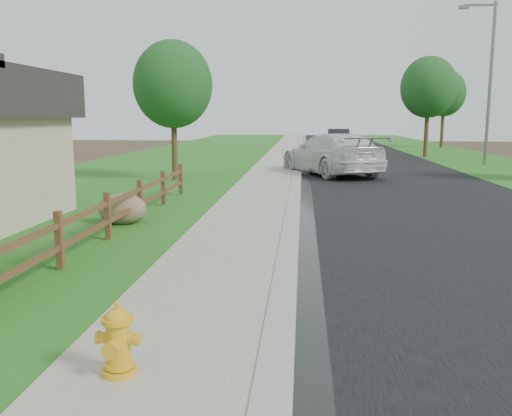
# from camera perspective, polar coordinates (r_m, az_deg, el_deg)

# --- Properties ---
(road) EXTENTS (8.00, 90.00, 0.02)m
(road) POSITION_cam_1_polar(r_m,az_deg,el_deg) (39.07, 10.77, 5.40)
(road) COLOR black
(road) RESTS_ON ground
(curb) EXTENTS (0.40, 90.00, 0.12)m
(curb) POSITION_cam_1_polar(r_m,az_deg,el_deg) (38.87, 4.57, 5.59)
(curb) COLOR gray
(curb) RESTS_ON ground
(wet_gutter) EXTENTS (0.50, 90.00, 0.00)m
(wet_gutter) POSITION_cam_1_polar(r_m,az_deg,el_deg) (38.87, 5.09, 5.53)
(wet_gutter) COLOR black
(wet_gutter) RESTS_ON road
(sidewalk) EXTENTS (2.20, 90.00, 0.10)m
(sidewalk) POSITION_cam_1_polar(r_m,az_deg,el_deg) (38.90, 2.65, 5.60)
(sidewalk) COLOR gray
(sidewalk) RESTS_ON ground
(grass_strip) EXTENTS (1.60, 90.00, 0.06)m
(grass_strip) POSITION_cam_1_polar(r_m,az_deg,el_deg) (39.03, -0.16, 5.59)
(grass_strip) COLOR #28621C
(grass_strip) RESTS_ON ground
(lawn_near) EXTENTS (9.00, 90.00, 0.04)m
(lawn_near) POSITION_cam_1_polar(r_m,az_deg,el_deg) (39.83, -7.66, 5.57)
(lawn_near) COLOR #28621C
(lawn_near) RESTS_ON ground
(verge_far) EXTENTS (6.00, 90.00, 0.04)m
(verge_far) POSITION_cam_1_polar(r_m,az_deg,el_deg) (40.36, 20.60, 5.10)
(verge_far) COLOR #28621C
(verge_far) RESTS_ON ground
(ranch_fence) EXTENTS (0.12, 16.92, 1.10)m
(ranch_fence) POSITION_cam_1_polar(r_m,az_deg,el_deg) (11.23, -17.46, -1.69)
(ranch_fence) COLOR #4E341A
(ranch_fence) RESTS_ON ground
(fire_hydrant) EXTENTS (0.50, 0.40, 0.77)m
(fire_hydrant) POSITION_cam_1_polar(r_m,az_deg,el_deg) (5.87, -14.33, -13.48)
(fire_hydrant) COLOR yellow
(fire_hydrant) RESTS_ON sidewalk
(white_suv) EXTENTS (5.27, 7.24, 1.95)m
(white_suv) POSITION_cam_1_polar(r_m,az_deg,el_deg) (26.11, 7.91, 5.66)
(white_suv) COLOR silver
(white_suv) RESTS_ON road
(dark_car_mid) EXTENTS (2.35, 4.15, 1.33)m
(dark_car_mid) POSITION_cam_1_polar(r_m,az_deg,el_deg) (39.71, 9.75, 6.47)
(dark_car_mid) COLOR black
(dark_car_mid) RESTS_ON road
(dark_car_far) EXTENTS (2.04, 5.26, 1.71)m
(dark_car_far) POSITION_cam_1_polar(r_m,az_deg,el_deg) (47.11, 8.67, 7.19)
(dark_car_far) COLOR black
(dark_car_far) RESTS_ON road
(streetlight) EXTENTS (2.07, 0.24, 8.98)m
(streetlight) POSITION_cam_1_polar(r_m,az_deg,el_deg) (33.72, 23.20, 12.82)
(streetlight) COLOR slate
(streetlight) RESTS_ON ground
(boulder) EXTENTS (1.33, 1.06, 0.82)m
(boulder) POSITION_cam_1_polar(r_m,az_deg,el_deg) (14.19, -13.88, -0.11)
(boulder) COLOR brown
(boulder) RESTS_ON ground
(tree_near_left) EXTENTS (3.34, 3.34, 5.92)m
(tree_near_left) POSITION_cam_1_polar(r_m,az_deg,el_deg) (23.62, -8.74, 12.71)
(tree_near_left) COLOR #382917
(tree_near_left) RESTS_ON ground
(tree_mid_right) EXTENTS (3.72, 3.72, 6.75)m
(tree_mid_right) POSITION_cam_1_polar(r_m,az_deg,el_deg) (38.93, 17.70, 12.00)
(tree_mid_right) COLOR #382917
(tree_mid_right) RESTS_ON ground
(tree_far_right) EXTENTS (3.72, 3.72, 6.86)m
(tree_far_right) POSITION_cam_1_polar(r_m,az_deg,el_deg) (51.50, 19.19, 11.34)
(tree_far_right) COLOR #382917
(tree_far_right) RESTS_ON ground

